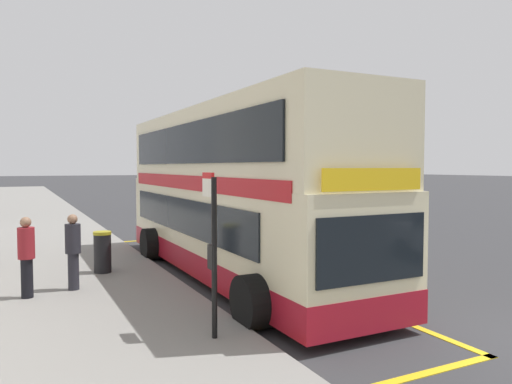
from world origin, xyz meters
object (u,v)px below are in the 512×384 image
object	(u,v)px
double_decker_bus	(231,199)
bus_stop_sign	(212,241)
pedestrian_further_back	(26,254)
parked_car_silver_kerbside	(181,198)
litter_bin	(102,252)
pedestrian_waiting_near_sign	(73,249)

from	to	relation	value
double_decker_bus	bus_stop_sign	xyz separation A→B (m)	(-2.26, -4.43, -0.34)
pedestrian_further_back	double_decker_bus	bearing A→B (deg)	5.72
bus_stop_sign	pedestrian_further_back	bearing A→B (deg)	124.13
parked_car_silver_kerbside	litter_bin	bearing A→B (deg)	-115.06
bus_stop_sign	parked_car_silver_kerbside	size ratio (longest dim) A/B	0.64
double_decker_bus	pedestrian_waiting_near_sign	bearing A→B (deg)	-176.87
parked_car_silver_kerbside	litter_bin	world-z (taller)	parked_car_silver_kerbside
litter_bin	bus_stop_sign	bearing A→B (deg)	-81.69
double_decker_bus	parked_car_silver_kerbside	xyz separation A→B (m)	(4.99, 20.00, -1.27)
bus_stop_sign	parked_car_silver_kerbside	distance (m)	25.50
bus_stop_sign	pedestrian_waiting_near_sign	bearing A→B (deg)	112.14
bus_stop_sign	pedestrian_further_back	xyz separation A→B (m)	(-2.67, 3.94, -0.64)
bus_stop_sign	parked_car_silver_kerbside	xyz separation A→B (m)	(7.25, 24.43, -0.92)
double_decker_bus	litter_bin	distance (m)	3.64
double_decker_bus	pedestrian_further_back	xyz separation A→B (m)	(-4.93, -0.49, -0.99)
double_decker_bus	litter_bin	world-z (taller)	double_decker_bus
pedestrian_waiting_near_sign	pedestrian_further_back	xyz separation A→B (m)	(-0.95, -0.28, 0.01)
parked_car_silver_kerbside	bus_stop_sign	bearing A→B (deg)	-108.18
double_decker_bus	litter_bin	xyz separation A→B (m)	(-3.10, 1.32, -1.38)
bus_stop_sign	pedestrian_further_back	size ratio (longest dim) A/B	1.56
bus_stop_sign	litter_bin	distance (m)	5.90
double_decker_bus	litter_bin	size ratio (longest dim) A/B	10.52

